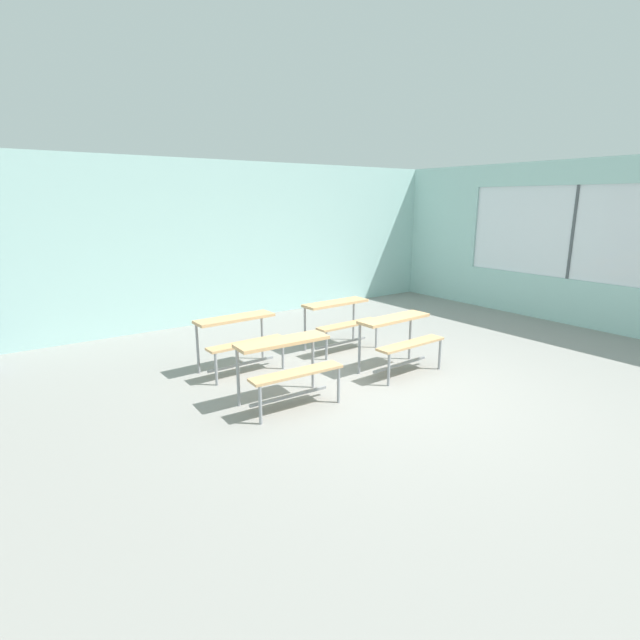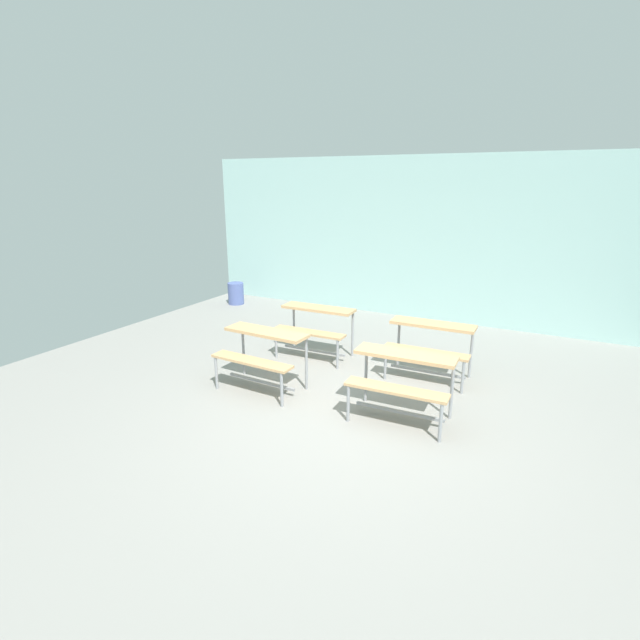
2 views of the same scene
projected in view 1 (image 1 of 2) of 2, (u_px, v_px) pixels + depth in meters
The scene contains 7 objects.
ground at pixel (391, 391), 5.96m from camera, with size 10.00×9.00×0.05m, color gray.
wall_back at pixel (229, 242), 9.13m from camera, with size 10.00×0.12×3.00m, color #A8D1CC.
wall_right at pixel (608, 249), 8.32m from camera, with size 0.12×9.00×3.00m.
desk_bench_r0c0 at pixel (287, 357), 5.39m from camera, with size 1.12×0.63×0.74m.
desk_bench_r0c1 at pixel (400, 331), 6.44m from camera, with size 1.12×0.63×0.74m.
desk_bench_r1c0 at pixel (239, 331), 6.45m from camera, with size 1.12×0.62×0.74m.
desk_bench_r1c1 at pixel (340, 314), 7.42m from camera, with size 1.11×0.62×0.74m.
Camera 1 is at (-3.96, -4.00, 2.29)m, focal length 26.80 mm.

